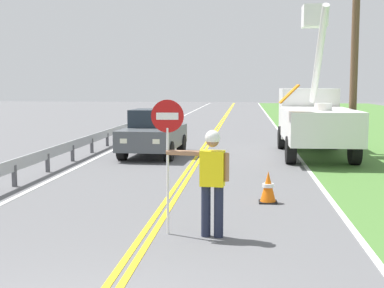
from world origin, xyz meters
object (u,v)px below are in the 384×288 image
(oncoming_sedan_nearest, at_px, (154,133))
(traffic_cone_lead, at_px, (268,188))
(flagger_worker, at_px, (212,176))
(stop_sign_paddle, at_px, (168,136))
(utility_bucket_truck, at_px, (313,117))
(utility_pole_near, at_px, (355,43))

(oncoming_sedan_nearest, distance_m, traffic_cone_lead, 8.49)
(flagger_worker, bearing_deg, stop_sign_paddle, 173.26)
(utility_bucket_truck, bearing_deg, stop_sign_paddle, -109.06)
(stop_sign_paddle, height_order, utility_pole_near, utility_pole_near)
(utility_bucket_truck, relative_size, traffic_cone_lead, 9.73)
(stop_sign_paddle, distance_m, utility_bucket_truck, 11.81)
(stop_sign_paddle, xyz_separation_m, oncoming_sedan_nearest, (-2.03, 10.21, -0.88))
(utility_pole_near, height_order, traffic_cone_lead, utility_pole_near)
(traffic_cone_lead, bearing_deg, utility_pole_near, 68.56)
(oncoming_sedan_nearest, xyz_separation_m, utility_pole_near, (7.42, 1.51, 3.34))
(oncoming_sedan_nearest, bearing_deg, utility_bucket_truck, 9.19)
(flagger_worker, xyz_separation_m, stop_sign_paddle, (-0.76, 0.09, 0.66))
(stop_sign_paddle, bearing_deg, traffic_cone_lead, 55.49)
(traffic_cone_lead, bearing_deg, flagger_worker, -111.21)
(utility_bucket_truck, xyz_separation_m, utility_pole_near, (1.53, 0.56, 2.76))
(oncoming_sedan_nearest, height_order, utility_pole_near, utility_pole_near)
(utility_bucket_truck, relative_size, oncoming_sedan_nearest, 1.63)
(oncoming_sedan_nearest, height_order, traffic_cone_lead, oncoming_sedan_nearest)
(utility_bucket_truck, distance_m, traffic_cone_lead, 8.80)
(flagger_worker, xyz_separation_m, oncoming_sedan_nearest, (-2.79, 10.30, -0.21))
(traffic_cone_lead, bearing_deg, stop_sign_paddle, -124.51)
(traffic_cone_lead, bearing_deg, oncoming_sedan_nearest, 117.11)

